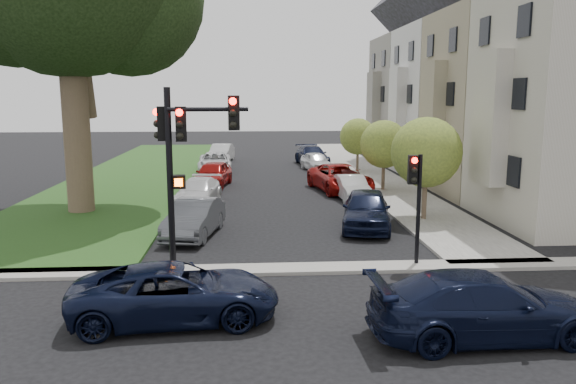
{
  "coord_description": "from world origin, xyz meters",
  "views": [
    {
      "loc": [
        -1.34,
        -14.93,
        5.49
      ],
      "look_at": [
        0.0,
        5.0,
        2.0
      ],
      "focal_mm": 35.0,
      "sensor_mm": 36.0,
      "label": 1
    }
  ],
  "objects": [
    {
      "name": "house_d",
      "position": [
        12.45,
        30.5,
        6.93
      ],
      "size": [
        7.7,
        7.55,
        15.97
      ],
      "color": "gray",
      "rests_on": "ground"
    },
    {
      "name": "small_tree_b",
      "position": [
        6.2,
        16.29,
        2.7
      ],
      "size": [
        2.71,
        2.71,
        4.06
      ],
      "color": "brown",
      "rests_on": "ground"
    },
    {
      "name": "car_parked_6",
      "position": [
        -4.0,
        13.01,
        0.66
      ],
      "size": [
        2.47,
        4.73,
        1.31
      ],
      "primitive_type": "imported",
      "rotation": [
        0.0,
        0.0,
        -0.14
      ],
      "color": "silver",
      "rests_on": "ground"
    },
    {
      "name": "house_c",
      "position": [
        12.45,
        23.0,
        6.93
      ],
      "size": [
        7.7,
        7.55,
        15.97
      ],
      "color": "beige",
      "rests_on": "ground"
    },
    {
      "name": "ground",
      "position": [
        0.0,
        0.0,
        0.0
      ],
      "size": [
        140.0,
        140.0,
        0.0
      ],
      "primitive_type": "plane",
      "color": "black",
      "rests_on": "ground"
    },
    {
      "name": "small_tree_a",
      "position": [
        6.2,
        8.63,
        3.02
      ],
      "size": [
        3.03,
        3.03,
        4.54
      ],
      "color": "brown",
      "rests_on": "ground"
    },
    {
      "name": "car_cross_near",
      "position": [
        -3.2,
        -1.7,
        0.7
      ],
      "size": [
        5.22,
        2.77,
        1.4
      ],
      "primitive_type": "imported",
      "rotation": [
        0.0,
        0.0,
        1.66
      ],
      "color": "black",
      "rests_on": "ground"
    },
    {
      "name": "car_cross_far",
      "position": [
        3.88,
        -3.19,
        0.76
      ],
      "size": [
        5.3,
        2.34,
        1.51
      ],
      "primitive_type": "imported",
      "rotation": [
        0.0,
        0.0,
        1.61
      ],
      "color": "black",
      "rests_on": "ground"
    },
    {
      "name": "small_tree_c",
      "position": [
        6.2,
        24.07,
        2.55
      ],
      "size": [
        2.56,
        2.56,
        3.84
      ],
      "color": "brown",
      "rests_on": "ground"
    },
    {
      "name": "traffic_signal_main",
      "position": [
        -3.35,
        2.24,
        3.93
      ],
      "size": [
        2.79,
        0.73,
        5.7
      ],
      "color": "black",
      "rests_on": "ground"
    },
    {
      "name": "grass_strip",
      "position": [
        -9.0,
        24.0,
        0.06
      ],
      "size": [
        8.0,
        44.0,
        0.12
      ],
      "primitive_type": "cube",
      "color": "#244619",
      "rests_on": "ground"
    },
    {
      "name": "sidewalk_right",
      "position": [
        6.75,
        24.0,
        0.06
      ],
      "size": [
        3.5,
        44.0,
        0.12
      ],
      "primitive_type": "cube",
      "color": "slate",
      "rests_on": "ground"
    },
    {
      "name": "car_parked_2",
      "position": [
        3.75,
        16.41,
        0.78
      ],
      "size": [
        3.54,
        5.96,
        1.55
      ],
      "primitive_type": "imported",
      "rotation": [
        0.0,
        0.0,
        0.18
      ],
      "color": "maroon",
      "rests_on": "ground"
    },
    {
      "name": "car_parked_5",
      "position": [
        -3.56,
        6.61,
        0.72
      ],
      "size": [
        2.27,
        4.56,
        1.44
      ],
      "primitive_type": "imported",
      "rotation": [
        0.0,
        0.0,
        -0.18
      ],
      "color": "#3F4247",
      "rests_on": "ground"
    },
    {
      "name": "car_parked_9",
      "position": [
        -3.73,
        31.2,
        0.72
      ],
      "size": [
        2.1,
        4.56,
        1.45
      ],
      "primitive_type": "imported",
      "rotation": [
        0.0,
        0.0,
        -0.13
      ],
      "color": "silver",
      "rests_on": "ground"
    },
    {
      "name": "traffic_signal_secondary",
      "position": [
        3.84,
        2.19,
        2.53
      ],
      "size": [
        0.47,
        0.38,
        3.63
      ],
      "color": "black",
      "rests_on": "ground"
    },
    {
      "name": "car_parked_8",
      "position": [
        -3.91,
        25.27,
        0.69
      ],
      "size": [
        2.54,
        5.09,
        1.38
      ],
      "primitive_type": "imported",
      "rotation": [
        0.0,
        0.0,
        0.05
      ],
      "color": "silver",
      "rests_on": "ground"
    },
    {
      "name": "sidewalk_cross",
      "position": [
        0.0,
        2.0,
        0.06
      ],
      "size": [
        60.0,
        1.0,
        0.12
      ],
      "primitive_type": "cube",
      "color": "slate",
      "rests_on": "ground"
    },
    {
      "name": "car_parked_3",
      "position": [
        3.42,
        25.37,
        0.67
      ],
      "size": [
        2.27,
        4.17,
        1.35
      ],
      "primitive_type": "imported",
      "rotation": [
        0.0,
        0.0,
        0.18
      ],
      "color": "silver",
      "rests_on": "ground"
    },
    {
      "name": "house_b",
      "position": [
        12.45,
        15.5,
        6.93
      ],
      "size": [
        7.7,
        7.55,
        15.97
      ],
      "color": "tan",
      "rests_on": "ground"
    },
    {
      "name": "car_parked_0",
      "position": [
        3.41,
        7.46,
        0.81
      ],
      "size": [
        2.8,
        5.01,
        1.61
      ],
      "primitive_type": "imported",
      "rotation": [
        0.0,
        0.0,
        -0.2
      ],
      "color": "black",
      "rests_on": "ground"
    },
    {
      "name": "car_parked_1",
      "position": [
        3.94,
        13.89,
        0.64
      ],
      "size": [
        1.62,
        3.96,
        1.28
      ],
      "primitive_type": "imported",
      "rotation": [
        0.0,
        0.0,
        0.07
      ],
      "color": "silver",
      "rests_on": "ground"
    },
    {
      "name": "car_parked_4",
      "position": [
        3.47,
        28.63,
        0.75
      ],
      "size": [
        2.54,
        5.31,
        1.49
      ],
      "primitive_type": "imported",
      "rotation": [
        0.0,
        0.0,
        0.09
      ],
      "color": "black",
      "rests_on": "ground"
    },
    {
      "name": "car_parked_7",
      "position": [
        -3.61,
        18.72,
        0.76
      ],
      "size": [
        2.43,
        4.66,
        1.52
      ],
      "primitive_type": "imported",
      "rotation": [
        0.0,
        0.0,
        -0.15
      ],
      "color": "maroon",
      "rests_on": "ground"
    }
  ]
}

